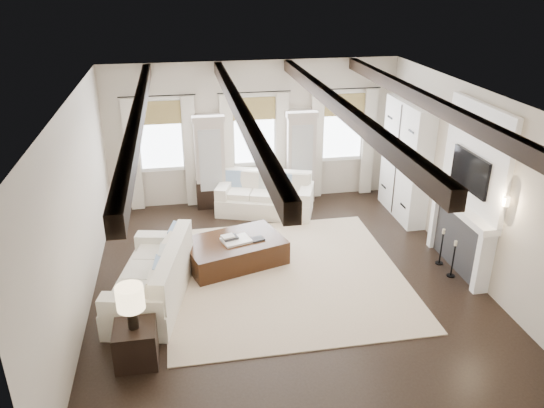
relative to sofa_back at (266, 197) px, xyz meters
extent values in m
plane|color=black|center=(-0.13, -3.00, -0.36)|extent=(7.50, 7.50, 0.00)
cube|color=beige|center=(-0.13, 0.75, 1.24)|extent=(6.50, 0.04, 3.20)
cube|color=beige|center=(-0.13, -6.75, 1.24)|extent=(6.50, 0.04, 3.20)
cube|color=beige|center=(-3.38, -3.00, 1.24)|extent=(0.04, 7.50, 3.20)
cube|color=beige|center=(3.12, -3.00, 1.24)|extent=(0.04, 7.50, 3.20)
cube|color=white|center=(-0.13, -3.00, 2.84)|extent=(6.50, 7.50, 0.04)
cube|color=black|center=(-2.33, -3.00, 2.72)|extent=(0.16, 7.40, 0.22)
cube|color=black|center=(-0.88, -3.00, 2.72)|extent=(0.16, 7.40, 0.22)
cube|color=black|center=(0.62, -3.00, 2.72)|extent=(0.16, 7.40, 0.22)
cube|color=black|center=(2.07, -3.00, 2.72)|extent=(0.16, 7.40, 0.22)
cube|color=white|center=(-2.18, 0.72, 1.29)|extent=(0.90, 0.03, 1.45)
cube|color=olive|center=(-2.18, 0.66, 1.82)|extent=(0.94, 0.04, 0.50)
cube|color=beige|center=(-2.80, 0.62, 0.91)|extent=(0.28, 0.08, 2.50)
cube|color=beige|center=(-1.56, 0.62, 0.91)|extent=(0.28, 0.08, 2.50)
cylinder|color=black|center=(-2.18, 0.61, 2.19)|extent=(1.60, 0.02, 0.02)
cube|color=white|center=(-0.13, 0.72, 1.29)|extent=(0.90, 0.03, 1.45)
cube|color=olive|center=(-0.13, 0.66, 1.82)|extent=(0.94, 0.04, 0.50)
cube|color=beige|center=(-0.75, 0.62, 0.91)|extent=(0.28, 0.08, 2.50)
cube|color=beige|center=(0.49, 0.62, 0.91)|extent=(0.28, 0.08, 2.50)
cylinder|color=black|center=(-0.13, 0.61, 2.19)|extent=(1.60, 0.02, 0.02)
cube|color=white|center=(1.92, 0.72, 1.29)|extent=(0.90, 0.03, 1.45)
cube|color=olive|center=(1.92, 0.66, 1.82)|extent=(0.94, 0.04, 0.50)
cube|color=beige|center=(1.30, 0.62, 0.91)|extent=(0.28, 0.08, 2.50)
cube|color=beige|center=(2.54, 0.62, 0.91)|extent=(0.28, 0.08, 2.50)
cylinder|color=black|center=(1.92, 0.61, 2.19)|extent=(1.60, 0.02, 0.02)
cube|color=beige|center=(-1.16, 0.53, 0.64)|extent=(0.64, 0.38, 2.00)
cube|color=#B2B7BA|center=(-1.16, 0.33, 0.79)|extent=(0.48, 0.02, 1.40)
cube|color=beige|center=(-1.16, 0.53, 1.70)|extent=(0.70, 0.42, 0.12)
cube|color=beige|center=(0.89, 0.53, 0.64)|extent=(0.64, 0.38, 2.00)
cube|color=#B2B7BA|center=(0.89, 0.33, 0.79)|extent=(0.48, 0.02, 1.40)
cube|color=beige|center=(0.89, 0.53, 1.70)|extent=(0.70, 0.42, 0.12)
cube|color=#252527|center=(3.03, -3.00, 0.19)|extent=(0.18, 1.50, 1.10)
cube|color=black|center=(3.00, -3.00, 0.04)|extent=(0.10, 0.90, 0.70)
cube|color=white|center=(2.99, -3.82, 0.19)|extent=(0.26, 0.14, 1.10)
cube|color=white|center=(2.99, -2.18, 0.19)|extent=(0.26, 0.14, 1.10)
cube|color=white|center=(2.96, -3.00, 0.80)|extent=(0.32, 1.90, 0.12)
cube|color=white|center=(3.07, -3.00, 1.74)|extent=(0.10, 1.90, 1.80)
cube|color=black|center=(3.00, -3.00, 1.49)|extent=(0.07, 1.10, 0.64)
cylinder|color=#FFD899|center=(3.02, -4.05, 1.39)|extent=(0.10, 0.10, 0.14)
cube|color=silver|center=(2.92, -0.65, 0.89)|extent=(0.40, 1.70, 2.50)
cube|color=black|center=(2.71, -0.65, 0.89)|extent=(0.01, 0.02, 2.40)
cube|color=beige|center=(-0.12, -2.74, -0.35)|extent=(4.09, 4.15, 0.02)
cube|color=white|center=(-0.02, -0.06, -0.16)|extent=(2.25, 1.56, 0.39)
cube|color=white|center=(0.10, 0.28, 0.28)|extent=(1.93, 0.85, 0.49)
cube|color=white|center=(-0.88, 0.23, 0.16)|extent=(0.53, 0.92, 0.26)
cube|color=white|center=(0.83, -0.36, 0.16)|extent=(0.53, 0.92, 0.26)
cube|color=white|center=(-0.58, 0.08, 0.10)|extent=(0.71, 0.74, 0.14)
cube|color=white|center=(-0.04, -0.11, 0.10)|extent=(0.71, 0.74, 0.14)
cube|color=white|center=(0.50, -0.30, 0.10)|extent=(0.71, 0.74, 0.14)
cube|color=#6F92BB|center=(-0.65, 0.36, 0.31)|extent=(0.46, 0.34, 0.43)
cube|color=silver|center=(-0.31, 0.24, 0.31)|extent=(0.46, 0.34, 0.43)
cube|color=silver|center=(0.04, 0.12, 0.31)|extent=(0.46, 0.34, 0.43)
cube|color=#6F92BB|center=(0.39, 0.00, 0.31)|extent=(0.46, 0.34, 0.43)
cube|color=silver|center=(0.74, -0.12, 0.31)|extent=(0.46, 0.34, 0.43)
cube|color=white|center=(-2.40, -3.08, -0.15)|extent=(1.46, 2.39, 0.42)
cube|color=white|center=(-2.02, -3.16, 0.33)|extent=(0.68, 2.12, 0.53)
cube|color=white|center=(-2.19, -2.13, 0.21)|extent=(0.99, 0.47, 0.28)
cube|color=white|center=(-2.61, -4.04, 0.21)|extent=(0.99, 0.47, 0.28)
cube|color=white|center=(-2.32, -2.47, 0.14)|extent=(0.75, 0.72, 0.15)
cube|color=white|center=(-2.45, -3.07, 0.14)|extent=(0.75, 0.72, 0.15)
cube|color=white|center=(-2.58, -3.67, 0.14)|extent=(0.75, 0.72, 0.15)
cube|color=#6F92BB|center=(-2.03, -2.35, 0.36)|extent=(0.32, 0.49, 0.46)
cube|color=silver|center=(-2.11, -2.74, 0.36)|extent=(0.32, 0.49, 0.46)
cube|color=silver|center=(-2.20, -3.13, 0.36)|extent=(0.32, 0.49, 0.46)
cube|color=#6F92BB|center=(-2.28, -3.52, 0.36)|extent=(0.32, 0.49, 0.46)
cube|color=silver|center=(-2.37, -3.90, 0.36)|extent=(0.32, 0.49, 0.46)
cube|color=black|center=(-0.94, -2.12, -0.13)|extent=(1.98, 1.55, 0.46)
cube|color=white|center=(-0.90, -2.16, 0.12)|extent=(0.59, 0.51, 0.04)
cube|color=#262628|center=(-1.00, -2.11, 0.16)|extent=(0.31, 0.27, 0.04)
cube|color=beige|center=(-1.05, -2.13, 0.20)|extent=(0.26, 0.23, 0.03)
cube|color=#262628|center=(-0.52, -2.18, 0.12)|extent=(0.28, 0.24, 0.03)
cube|color=black|center=(-2.56, -4.57, -0.07)|extent=(0.57, 0.57, 0.57)
cylinder|color=black|center=(-2.56, -4.57, 0.36)|extent=(0.14, 0.14, 0.31)
cylinder|color=#F9D89E|center=(-2.56, -4.57, 0.68)|extent=(0.37, 0.37, 0.33)
cube|color=black|center=(-1.28, 0.53, -0.05)|extent=(0.42, 0.42, 0.62)
cylinder|color=black|center=(-1.28, 0.53, 0.42)|extent=(0.15, 0.15, 0.31)
cylinder|color=#F9D89E|center=(-1.28, 0.53, 0.74)|extent=(0.37, 0.37, 0.33)
cylinder|color=black|center=(2.77, -3.28, -0.35)|extent=(0.14, 0.14, 0.02)
cylinder|color=black|center=(2.77, -3.28, -0.05)|extent=(0.03, 0.03, 0.62)
cylinder|color=beige|center=(2.77, -3.28, 0.30)|extent=(0.05, 0.05, 0.09)
cylinder|color=black|center=(2.77, -2.83, -0.35)|extent=(0.14, 0.14, 0.02)
cylinder|color=black|center=(2.77, -2.83, -0.04)|extent=(0.03, 0.03, 0.63)
cylinder|color=beige|center=(2.77, -2.83, 0.31)|extent=(0.05, 0.05, 0.09)
camera|label=1|loc=(-1.77, -10.63, 4.60)|focal=35.00mm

